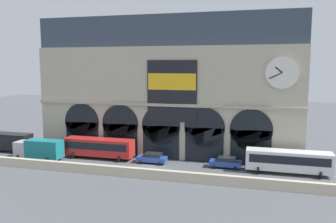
{
  "coord_description": "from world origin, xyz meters",
  "views": [
    {
      "loc": [
        14.53,
        -44.65,
        14.39
      ],
      "look_at": [
        1.12,
        5.0,
        7.44
      ],
      "focal_mm": 36.7,
      "sensor_mm": 36.0,
      "label": 1
    }
  ],
  "objects_px": {
    "bus_westmost": "(1,141)",
    "bus_midwest": "(99,147)",
    "car_center": "(152,158)",
    "car_mideast": "(226,162)",
    "bus_east": "(288,161)",
    "box_truck_west": "(39,149)"
  },
  "relations": [
    {
      "from": "box_truck_west",
      "to": "bus_midwest",
      "type": "height_order",
      "value": "box_truck_west"
    },
    {
      "from": "bus_midwest",
      "to": "car_mideast",
      "type": "bearing_deg",
      "value": 0.18
    },
    {
      "from": "bus_westmost",
      "to": "car_center",
      "type": "height_order",
      "value": "bus_westmost"
    },
    {
      "from": "bus_east",
      "to": "box_truck_west",
      "type": "bearing_deg",
      "value": -175.79
    },
    {
      "from": "bus_midwest",
      "to": "car_center",
      "type": "height_order",
      "value": "bus_midwest"
    },
    {
      "from": "car_center",
      "to": "car_mideast",
      "type": "relative_size",
      "value": 1.0
    },
    {
      "from": "bus_westmost",
      "to": "bus_east",
      "type": "distance_m",
      "value": 45.92
    },
    {
      "from": "car_center",
      "to": "car_mideast",
      "type": "distance_m",
      "value": 10.75
    },
    {
      "from": "bus_westmost",
      "to": "bus_midwest",
      "type": "distance_m",
      "value": 18.08
    },
    {
      "from": "car_center",
      "to": "bus_east",
      "type": "relative_size",
      "value": 0.4
    },
    {
      "from": "bus_westmost",
      "to": "bus_east",
      "type": "bearing_deg",
      "value": -0.46
    },
    {
      "from": "bus_east",
      "to": "bus_midwest",
      "type": "bearing_deg",
      "value": 179.11
    },
    {
      "from": "bus_westmost",
      "to": "car_mideast",
      "type": "distance_m",
      "value": 37.64
    },
    {
      "from": "car_center",
      "to": "car_mideast",
      "type": "height_order",
      "value": "same"
    },
    {
      "from": "bus_westmost",
      "to": "car_center",
      "type": "bearing_deg",
      "value": -0.76
    },
    {
      "from": "car_center",
      "to": "bus_midwest",
      "type": "bearing_deg",
      "value": 177.28
    },
    {
      "from": "bus_midwest",
      "to": "box_truck_west",
      "type": "bearing_deg",
      "value": -159.88
    },
    {
      "from": "car_center",
      "to": "car_mideast",
      "type": "bearing_deg",
      "value": 2.55
    },
    {
      "from": "bus_midwest",
      "to": "bus_east",
      "type": "height_order",
      "value": "same"
    },
    {
      "from": "box_truck_west",
      "to": "bus_east",
      "type": "bearing_deg",
      "value": 4.21
    },
    {
      "from": "bus_midwest",
      "to": "car_mideast",
      "type": "distance_m",
      "value": 19.56
    },
    {
      "from": "car_center",
      "to": "bus_east",
      "type": "xyz_separation_m",
      "value": [
        19.03,
        -0.01,
        0.98
      ]
    }
  ]
}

